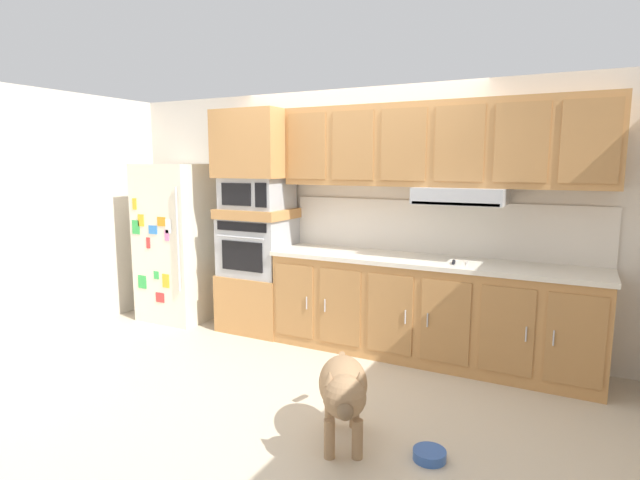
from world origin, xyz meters
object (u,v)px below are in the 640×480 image
(refrigerator, at_px, (179,242))
(built_in_oven, at_px, (258,246))
(screwdriver, at_px, (455,262))
(dog_food_bowl, at_px, (429,455))
(dog, at_px, (343,388))
(microwave, at_px, (257,193))

(refrigerator, xyz_separation_m, built_in_oven, (1.04, 0.07, 0.02))
(screwdriver, distance_m, dog_food_bowl, 1.75)
(refrigerator, distance_m, dog, 3.31)
(microwave, relative_size, dog, 0.70)
(refrigerator, xyz_separation_m, dog_food_bowl, (3.34, -1.52, -0.85))
(refrigerator, height_order, dog, refrigerator)
(built_in_oven, height_order, dog_food_bowl, built_in_oven)
(screwdriver, bearing_deg, microwave, 177.01)
(microwave, bearing_deg, dog, -43.95)
(refrigerator, bearing_deg, dog, -30.37)
(screwdriver, relative_size, dog, 0.16)
(refrigerator, height_order, microwave, refrigerator)
(dog_food_bowl, bearing_deg, built_in_oven, 145.34)
(refrigerator, xyz_separation_m, dog, (2.83, -1.66, -0.48))
(microwave, relative_size, dog_food_bowl, 3.22)
(microwave, distance_m, dog, 2.70)
(dog, xyz_separation_m, dog_food_bowl, (0.51, 0.13, -0.37))
(dog, bearing_deg, screwdriver, 143.53)
(built_in_oven, xyz_separation_m, dog_food_bowl, (2.30, -1.59, -0.87))
(built_in_oven, height_order, screwdriver, built_in_oven)
(built_in_oven, xyz_separation_m, screwdriver, (2.09, -0.11, 0.03))
(refrigerator, relative_size, screwdriver, 12.10)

